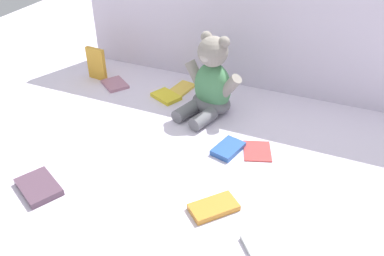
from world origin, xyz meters
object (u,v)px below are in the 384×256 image
Objects in this scene: book_case_7 at (115,84)px; book_case_8 at (228,149)px; teddy_bear at (211,85)px; book_case_3 at (257,151)px; book_case_6 at (96,64)px; book_case_0 at (39,187)px; book_case_2 at (166,96)px; book_case_4 at (265,249)px; book_case_5 at (214,207)px; book_case_1 at (182,89)px.

book_case_8 is at bearing 102.67° from book_case_7.
book_case_3 is (0.23, -0.18, -0.11)m from teddy_bear.
book_case_3 is 0.81m from book_case_6.
teddy_bear reaches higher than book_case_0.
book_case_2 is at bearing 122.74° from book_case_7.
book_case_4 is (0.55, -0.57, -0.00)m from book_case_2.
book_case_4 is 0.18m from book_case_5.
book_case_0 is 1.26× the size of book_case_2.
book_case_2 is at bearing 80.13° from book_case_1.
book_case_0 is 1.23× the size of book_case_7.
book_case_1 is at bearing 125.32° from book_case_3.
book_case_8 is (0.44, 0.39, -0.00)m from book_case_0.
book_case_2 reaches higher than book_case_4.
book_case_8 reaches higher than book_case_4.
book_case_4 is at bearing 88.83° from book_case_7.
book_case_8 is at bearing -15.78° from book_case_6.
book_case_4 is at bearing -28.70° from book_case_6.
book_case_3 is at bearing 89.56° from book_case_2.
book_case_0 is at bearing 55.47° from book_case_8.
book_case_5 is (0.49, 0.12, -0.00)m from book_case_0.
book_case_5 is 0.81m from book_case_7.
book_case_3 is (0.43, -0.20, -0.00)m from book_case_2.
teddy_bear is 0.52m from book_case_5.
book_case_0 is at bearing -160.83° from book_case_3.
book_case_5 is at bearing -66.27° from book_case_4.
book_case_5 is at bearing 62.40° from book_case_2.
book_case_8 reaches higher than book_case_2.
book_case_1 is at bearing 16.71° from book_case_0.
book_case_5 is (-0.16, 0.08, 0.00)m from book_case_4.
book_case_0 is (-0.30, -0.60, -0.10)m from teddy_bear.
book_case_1 is 0.09m from book_case_2.
book_case_2 reaches higher than book_case_1.
book_case_2 is 0.25m from book_case_7.
book_case_1 is 1.10× the size of book_case_7.
teddy_bear reaches higher than book_case_4.
book_case_4 is 0.96× the size of book_case_7.
book_case_6 is 1.28× the size of book_case_8.
book_case_2 is 0.35m from book_case_6.
book_case_6 is (-0.73, 0.53, 0.06)m from book_case_5.
book_case_5 is at bearing 130.46° from book_case_1.
book_case_6 is at bearing 16.20° from book_case_1.
teddy_bear is 2.18× the size of book_case_0.
book_case_1 is 1.15× the size of book_case_4.
book_case_8 is (0.58, -0.24, 0.00)m from book_case_7.
book_case_2 is at bearing -86.52° from book_case_4.
book_case_8 is at bearing -38.98° from teddy_bear.
book_case_7 is at bearing -76.65° from book_case_4.
teddy_bear is 0.67m from book_case_4.
book_case_7 is at bearing -177.02° from book_case_5.
book_case_6 is at bearing -71.73° from book_case_2.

